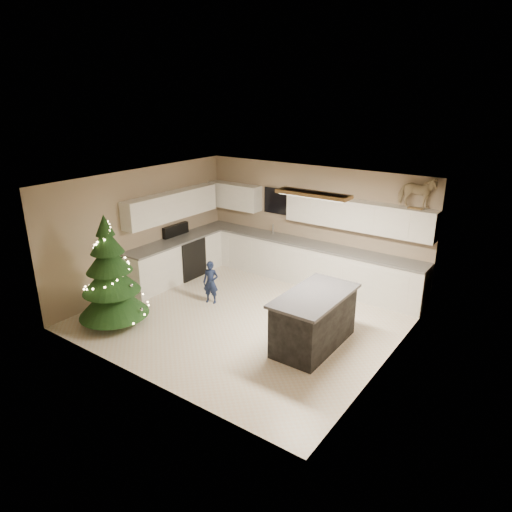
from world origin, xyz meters
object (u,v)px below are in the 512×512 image
object	(u,v)px
island	(314,320)
christmas_tree	(111,281)
bar_stool	(293,305)
rocking_horse	(417,192)
toddler	(211,282)

from	to	relation	value
island	christmas_tree	world-z (taller)	christmas_tree
bar_stool	island	bearing A→B (deg)	-20.23
bar_stool	rocking_horse	bearing A→B (deg)	60.59
bar_stool	toddler	distance (m)	1.99
bar_stool	christmas_tree	world-z (taller)	christmas_tree
christmas_tree	toddler	distance (m)	1.98
christmas_tree	toddler	world-z (taller)	christmas_tree
christmas_tree	rocking_horse	bearing A→B (deg)	43.40
island	toddler	bearing A→B (deg)	173.85
island	rocking_horse	size ratio (longest dim) A/B	2.28
toddler	island	bearing A→B (deg)	-25.60
rocking_horse	toddler	bearing A→B (deg)	112.30
island	bar_stool	size ratio (longest dim) A/B	2.44
island	rocking_horse	distance (m)	3.17
bar_stool	christmas_tree	xyz separation A→B (m)	(-2.87, -1.65, 0.34)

